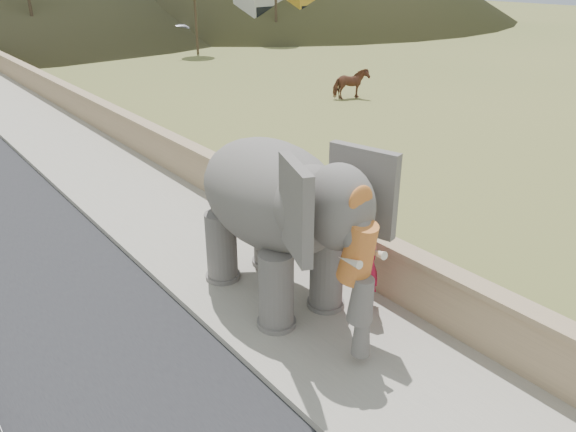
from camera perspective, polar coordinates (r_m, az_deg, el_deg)
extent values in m
plane|color=olive|center=(9.42, 5.44, -13.17)|extent=(160.00, 160.00, 0.00)
cube|color=#9E9687|center=(17.17, -17.87, 3.97)|extent=(3.00, 120.00, 0.15)
cube|color=tan|center=(17.60, -13.06, 6.66)|extent=(0.30, 120.00, 1.10)
imported|color=brown|center=(26.29, 6.39, 13.19)|extent=(1.75, 1.18, 1.36)
imported|color=silver|center=(46.51, -10.71, 17.84)|extent=(4.55, 3.06, 1.44)
cube|color=silver|center=(50.65, 0.50, 19.68)|extent=(11.23, 3.85, 3.10)
cube|color=gold|center=(52.11, 4.40, 19.75)|extent=(11.26, 4.25, 3.10)
imported|color=#B61335|center=(9.71, 7.80, -4.64)|extent=(0.66, 0.43, 1.80)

